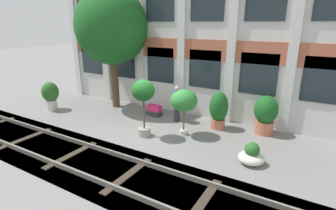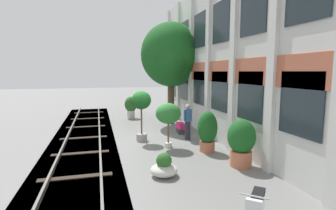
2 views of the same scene
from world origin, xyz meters
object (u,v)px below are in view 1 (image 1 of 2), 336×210
Objects in this scene: potted_plant_wide_bowl at (252,155)px; potted_plant_fluted_column at (266,113)px; resident_by_doorway at (177,103)px; potted_plant_terracotta_small at (143,95)px; potted_plant_glazed_jar at (50,94)px; potted_plant_square_trough at (154,111)px; potted_plant_tall_urn at (184,101)px; broadleaf_tree at (112,29)px; potted_plant_ribbed_drum at (219,108)px.

potted_plant_fluted_column is at bearing 93.21° from potted_plant_wide_bowl.
resident_by_doorway reaches higher than potted_plant_fluted_column.
potted_plant_fluted_column is 1.91× the size of potted_plant_wide_bowl.
potted_plant_terracotta_small is at bearing 179.83° from potted_plant_wide_bowl.
potted_plant_square_trough is (4.97, 1.91, -0.58)m from potted_plant_glazed_jar.
potted_plant_tall_urn is at bearing 99.14° from resident_by_doorway.
broadleaf_tree is at bearing 163.02° from potted_plant_tall_urn.
potted_plant_terracotta_small is (-2.19, -2.21, 0.79)m from potted_plant_ribbed_drum.
potted_plant_terracotta_small is at bearing -33.85° from broadleaf_tree.
potted_plant_wide_bowl is (0.15, -2.64, -0.57)m from potted_plant_fluted_column.
potted_plant_square_trough is at bearing 150.36° from potted_plant_tall_urn.
potted_plant_tall_urn is 1.57m from potted_plant_terracotta_small.
resident_by_doorway is (-3.66, -0.57, 0.03)m from potted_plant_fluted_column.
potted_plant_ribbed_drum reaches higher than potted_plant_wide_bowl.
broadleaf_tree is 4.50m from potted_plant_square_trough.
potted_plant_glazed_jar is 5.35m from potted_plant_square_trough.
potted_plant_fluted_column is at bearing 33.44° from potted_plant_terracotta_small.
potted_plant_terracotta_small is (-1.26, -0.89, 0.27)m from potted_plant_tall_urn.
potted_plant_terracotta_small is (5.94, -0.25, 0.83)m from potted_plant_glazed_jar.
resident_by_doorway is (0.32, 2.06, -0.78)m from potted_plant_terracotta_small.
resident_by_doorway reaches higher than potted_plant_glazed_jar.
potted_plant_wide_bowl is 4.35m from potted_plant_terracotta_small.
potted_plant_glazed_jar is (-10.06, 0.27, 0.55)m from potted_plant_wide_bowl.
resident_by_doorway is at bearing -4.44° from potted_plant_square_trough.
potted_plant_fluted_column reaches higher than potted_plant_square_trough.
potted_plant_square_trough is 0.35× the size of potted_plant_terracotta_small.
potted_plant_terracotta_small reaches higher than potted_plant_fluted_column.
potted_plant_fluted_column is at bearing 159.18° from resident_by_doorway.
potted_plant_glazed_jar is 6.52m from resident_by_doorway.
potted_plant_ribbed_drum is 3.22m from potted_plant_square_trough.
potted_plant_wide_bowl is (1.93, -2.23, -0.60)m from potted_plant_ribbed_drum.
potted_plant_square_trough is (-5.10, 2.17, -0.02)m from potted_plant_wide_bowl.
potted_plant_ribbed_drum is at bearing 0.94° from potted_plant_square_trough.
resident_by_doorway is at bearing 128.76° from potted_plant_tall_urn.
potted_plant_tall_urn is at bearing -16.98° from broadleaf_tree.
potted_plant_fluted_column is 5.00m from potted_plant_square_trough.
potted_plant_terracotta_small is 1.38× the size of resident_by_doorway.
potted_plant_ribbed_drum is at bearing -1.35° from broadleaf_tree.
potted_plant_ribbed_drum reaches higher than potted_plant_square_trough.
broadleaf_tree is 4.49m from potted_plant_glazed_jar.
potted_plant_tall_urn is at bearing 35.39° from potted_plant_terracotta_small.
potted_plant_square_trough is (-2.23, 1.27, -1.13)m from potted_plant_tall_urn.
potted_plant_wide_bowl is 0.57× the size of potted_plant_glazed_jar.
potted_plant_terracotta_small reaches higher than potted_plant_ribbed_drum.
potted_plant_fluted_column is at bearing 13.04° from potted_plant_ribbed_drum.
potted_plant_ribbed_drum is at bearing 45.25° from potted_plant_terracotta_small.
broadleaf_tree reaches higher than potted_plant_ribbed_drum.
potted_plant_ribbed_drum is 2.01× the size of potted_plant_square_trough.
broadleaf_tree is 5.61m from potted_plant_tall_urn.
resident_by_doorway is at bearing -175.35° from potted_plant_ribbed_drum.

